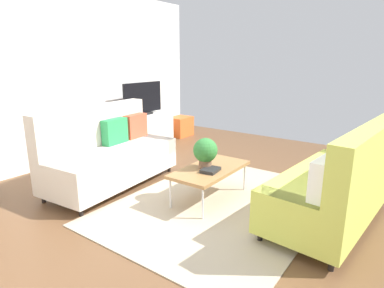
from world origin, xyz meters
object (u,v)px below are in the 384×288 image
at_px(tv_console, 143,130).
at_px(potted_plant, 205,151).
at_px(tv, 143,99).
at_px(bottle_1, 140,110).
at_px(coffee_table, 210,170).
at_px(storage_trunk, 180,126).
at_px(vase_1, 126,113).
at_px(vase_0, 119,113).
at_px(table_book_0, 210,170).
at_px(bottle_0, 136,112).
at_px(couch_beige, 109,154).
at_px(couch_green, 337,185).

distance_m(tv_console, potted_plant, 2.91).
bearing_deg(tv_console, tv, -90.00).
bearing_deg(bottle_1, coffee_table, -117.63).
relative_size(tv, storage_trunk, 1.92).
relative_size(tv_console, vase_1, 9.13).
bearing_deg(coffee_table, vase_0, 71.90).
bearing_deg(table_book_0, vase_0, 70.24).
relative_size(tv_console, tv, 1.40).
relative_size(tv, bottle_0, 6.43).
relative_size(tv_console, potted_plant, 3.67).
distance_m(coffee_table, table_book_0, 0.14).
bearing_deg(vase_0, couch_beige, -136.66).
relative_size(couch_beige, vase_1, 12.82).
xyz_separation_m(table_book_0, vase_1, (1.14, 2.66, 0.28)).
height_order(coffee_table, bottle_1, bottle_1).
bearing_deg(couch_beige, bottle_1, -152.51).
height_order(couch_beige, tv, tv).
bearing_deg(coffee_table, tv, 60.48).
relative_size(table_book_0, bottle_1, 1.08).
distance_m(couch_beige, tv, 2.18).
bearing_deg(tv, couch_beige, -148.89).
bearing_deg(vase_0, tv, -6.88).
xyz_separation_m(couch_beige, tv, (1.81, 1.10, 0.51)).
bearing_deg(bottle_0, couch_green, -103.25).
height_order(potted_plant, vase_0, vase_0).
relative_size(couch_green, tv_console, 1.41).
distance_m(vase_0, bottle_0, 0.37).
height_order(tv, storage_trunk, tv).
bearing_deg(tv_console, couch_beige, -148.43).
height_order(table_book_0, vase_1, vase_1).
bearing_deg(couch_green, potted_plant, 107.81).
bearing_deg(vase_0, storage_trunk, -5.10).
bearing_deg(storage_trunk, tv, 175.84).
relative_size(vase_0, bottle_1, 0.84).
xyz_separation_m(coffee_table, vase_1, (1.03, 2.59, 0.32)).
relative_size(couch_beige, storage_trunk, 3.78).
height_order(couch_beige, bottle_1, couch_beige).
bearing_deg(table_book_0, couch_green, -73.77).
xyz_separation_m(tv_console, table_book_0, (-1.54, -2.61, 0.12)).
relative_size(tv, vase_1, 6.52).
bearing_deg(potted_plant, bottle_0, 63.07).
bearing_deg(couch_green, storage_trunk, 65.10).
xyz_separation_m(couch_green, potted_plant, (-0.32, 1.46, 0.19)).
relative_size(couch_beige, vase_0, 10.51).
bearing_deg(potted_plant, couch_beige, 104.04).
bearing_deg(vase_0, vase_1, 0.00).
xyz_separation_m(coffee_table, vase_0, (0.85, 2.59, 0.34)).
distance_m(potted_plant, vase_1, 2.76).
xyz_separation_m(couch_beige, potted_plant, (0.34, -1.38, 0.19)).
bearing_deg(bottle_1, bottle_0, 180.00).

